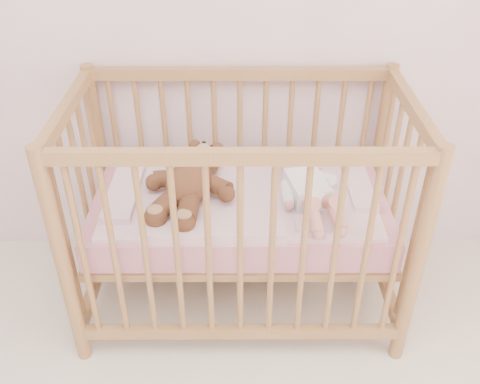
{
  "coord_description": "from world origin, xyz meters",
  "views": [
    {
      "loc": [
        0.23,
        -0.22,
        1.82
      ],
      "look_at": [
        0.24,
        1.55,
        0.62
      ],
      "focal_mm": 40.0,
      "sensor_mm": 36.0,
      "label": 1
    }
  ],
  "objects": [
    {
      "name": "crib",
      "position": [
        0.24,
        1.6,
        0.5
      ],
      "size": [
        1.36,
        0.76,
        1.0
      ],
      "primitive_type": null,
      "color": "#AB8248",
      "rests_on": "floor"
    },
    {
      "name": "mattress",
      "position": [
        0.24,
        1.6,
        0.49
      ],
      "size": [
        1.22,
        0.62,
        0.13
      ],
      "primitive_type": "cube",
      "color": "#D0828F",
      "rests_on": "crib"
    },
    {
      "name": "blanket",
      "position": [
        0.24,
        1.6,
        0.56
      ],
      "size": [
        1.1,
        0.58,
        0.06
      ],
      "primitive_type": null,
      "color": "#F8ABBB",
      "rests_on": "mattress"
    },
    {
      "name": "baby",
      "position": [
        0.51,
        1.58,
        0.64
      ],
      "size": [
        0.38,
        0.59,
        0.13
      ],
      "primitive_type": null,
      "rotation": [
        0.0,
        0.0,
        0.22
      ],
      "color": "white",
      "rests_on": "blanket"
    },
    {
      "name": "teddy_bear",
      "position": [
        0.03,
        1.58,
        0.65
      ],
      "size": [
        0.53,
        0.64,
        0.16
      ],
      "primitive_type": null,
      "rotation": [
        0.0,
        0.0,
        -0.27
      ],
      "color": "brown",
      "rests_on": "blanket"
    }
  ]
}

